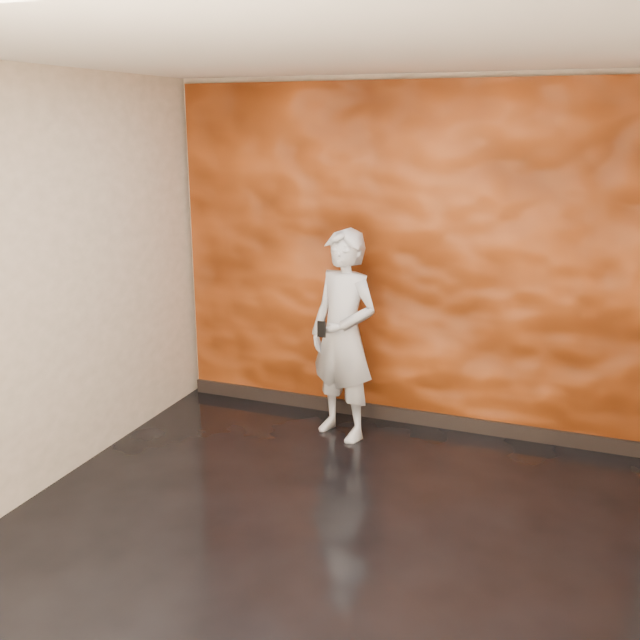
# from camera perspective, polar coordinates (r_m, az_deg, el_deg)

# --- Properties ---
(room) EXTENTS (4.02, 4.02, 2.81)m
(room) POSITION_cam_1_polar(r_m,az_deg,el_deg) (3.93, -0.12, 0.12)
(room) COLOR black
(room) RESTS_ON ground
(feature_wall) EXTENTS (3.90, 0.06, 2.75)m
(feature_wall) POSITION_cam_1_polar(r_m,az_deg,el_deg) (5.76, 6.93, 4.79)
(feature_wall) COLOR #C14F19
(feature_wall) RESTS_ON ground
(baseboard) EXTENTS (3.90, 0.04, 0.12)m
(baseboard) POSITION_cam_1_polar(r_m,az_deg,el_deg) (6.11, 6.43, -7.53)
(baseboard) COLOR black
(baseboard) RESTS_ON ground
(man) EXTENTS (0.71, 0.60, 1.67)m
(man) POSITION_cam_1_polar(r_m,az_deg,el_deg) (5.57, 1.90, -1.27)
(man) COLOR #8F949D
(man) RESTS_ON ground
(phone) EXTENTS (0.07, 0.02, 0.12)m
(phone) POSITION_cam_1_polar(r_m,az_deg,el_deg) (5.34, 0.12, -0.74)
(phone) COLOR black
(phone) RESTS_ON man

